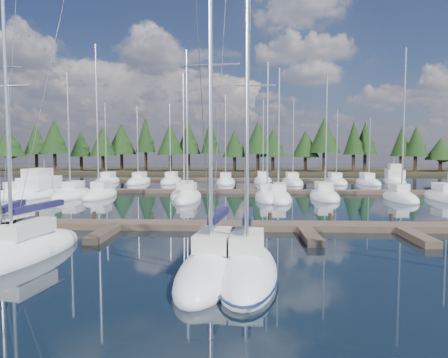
{
  "coord_description": "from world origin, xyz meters",
  "views": [
    {
      "loc": [
        2.15,
        -7.64,
        5.04
      ],
      "look_at": [
        0.78,
        22.0,
        2.95
      ],
      "focal_mm": 32.0,
      "sensor_mm": 36.0,
      "label": 1
    }
  ],
  "objects_px": {
    "main_dock": "(208,227)",
    "front_sailboat_4": "(247,269)",
    "front_sailboat_1": "(4,250)",
    "motor_yacht_left": "(40,191)",
    "front_sailboat_2": "(20,252)",
    "front_sailboat_3": "(213,267)",
    "motor_yacht_right": "(394,179)"
  },
  "relations": [
    {
      "from": "main_dock",
      "to": "front_sailboat_4",
      "type": "height_order",
      "value": "front_sailboat_4"
    },
    {
      "from": "front_sailboat_1",
      "to": "motor_yacht_left",
      "type": "bearing_deg",
      "value": 114.15
    },
    {
      "from": "front_sailboat_2",
      "to": "front_sailboat_4",
      "type": "xyz_separation_m",
      "value": [
        10.64,
        -2.15,
        0.0
      ]
    },
    {
      "from": "front_sailboat_4",
      "to": "motor_yacht_left",
      "type": "relative_size",
      "value": 1.35
    },
    {
      "from": "front_sailboat_4",
      "to": "motor_yacht_left",
      "type": "bearing_deg",
      "value": 129.4
    },
    {
      "from": "front_sailboat_3",
      "to": "motor_yacht_right",
      "type": "bearing_deg",
      "value": 62.4
    },
    {
      "from": "front_sailboat_3",
      "to": "motor_yacht_left",
      "type": "distance_m",
      "value": 35.29
    },
    {
      "from": "front_sailboat_2",
      "to": "motor_yacht_right",
      "type": "distance_m",
      "value": 58.21
    },
    {
      "from": "front_sailboat_1",
      "to": "front_sailboat_3",
      "type": "relative_size",
      "value": 1.06
    },
    {
      "from": "front_sailboat_2",
      "to": "motor_yacht_left",
      "type": "xyz_separation_m",
      "value": [
        -12.39,
        25.89,
        0.25
      ]
    },
    {
      "from": "front_sailboat_1",
      "to": "front_sailboat_3",
      "type": "bearing_deg",
      "value": -12.72
    },
    {
      "from": "front_sailboat_2",
      "to": "front_sailboat_4",
      "type": "relative_size",
      "value": 1.05
    },
    {
      "from": "main_dock",
      "to": "motor_yacht_left",
      "type": "relative_size",
      "value": 4.34
    },
    {
      "from": "front_sailboat_3",
      "to": "motor_yacht_left",
      "type": "bearing_deg",
      "value": 127.85
    },
    {
      "from": "front_sailboat_3",
      "to": "front_sailboat_4",
      "type": "bearing_deg",
      "value": -7.26
    },
    {
      "from": "front_sailboat_3",
      "to": "motor_yacht_right",
      "type": "relative_size",
      "value": 1.47
    },
    {
      "from": "front_sailboat_1",
      "to": "motor_yacht_right",
      "type": "bearing_deg",
      "value": 52.46
    },
    {
      "from": "front_sailboat_2",
      "to": "front_sailboat_3",
      "type": "bearing_deg",
      "value": -12.06
    },
    {
      "from": "main_dock",
      "to": "front_sailboat_4",
      "type": "relative_size",
      "value": 3.22
    },
    {
      "from": "front_sailboat_1",
      "to": "motor_yacht_right",
      "type": "height_order",
      "value": "front_sailboat_1"
    },
    {
      "from": "front_sailboat_4",
      "to": "motor_yacht_left",
      "type": "xyz_separation_m",
      "value": [
        -23.03,
        28.04,
        0.25
      ]
    },
    {
      "from": "front_sailboat_3",
      "to": "motor_yacht_left",
      "type": "xyz_separation_m",
      "value": [
        -21.66,
        27.87,
        0.24
      ]
    },
    {
      "from": "main_dock",
      "to": "front_sailboat_2",
      "type": "height_order",
      "value": "front_sailboat_2"
    },
    {
      "from": "main_dock",
      "to": "motor_yacht_right",
      "type": "distance_m",
      "value": 47.69
    },
    {
      "from": "front_sailboat_3",
      "to": "front_sailboat_4",
      "type": "distance_m",
      "value": 1.39
    },
    {
      "from": "front_sailboat_2",
      "to": "motor_yacht_left",
      "type": "bearing_deg",
      "value": 115.58
    },
    {
      "from": "main_dock",
      "to": "front_sailboat_4",
      "type": "xyz_separation_m",
      "value": [
        2.34,
        -9.18,
        0.09
      ]
    },
    {
      "from": "front_sailboat_2",
      "to": "motor_yacht_right",
      "type": "bearing_deg",
      "value": 53.38
    },
    {
      "from": "motor_yacht_right",
      "to": "front_sailboat_2",
      "type": "bearing_deg",
      "value": -126.62
    },
    {
      "from": "front_sailboat_1",
      "to": "motor_yacht_left",
      "type": "relative_size",
      "value": 1.59
    },
    {
      "from": "motor_yacht_left",
      "to": "main_dock",
      "type": "bearing_deg",
      "value": -42.35
    },
    {
      "from": "main_dock",
      "to": "front_sailboat_1",
      "type": "bearing_deg",
      "value": -144.03
    }
  ]
}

